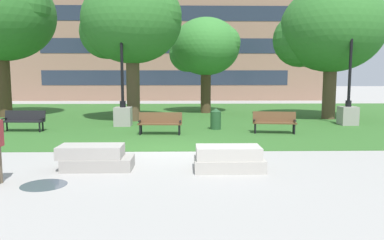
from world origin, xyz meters
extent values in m
plane|color=#A3A09B|center=(0.00, 0.00, 0.00)|extent=(140.00, 140.00, 0.00)
cube|color=#336628|center=(0.00, 10.00, 0.01)|extent=(40.00, 20.00, 0.02)
cube|color=#9E9991|center=(-1.75, -2.22, 0.16)|extent=(1.80, 0.90, 0.32)
cube|color=#A6A098|center=(-1.93, -2.22, 0.48)|extent=(1.66, 0.83, 0.32)
cube|color=#B2ADA3|center=(1.68, -2.44, 0.16)|extent=(1.80, 0.90, 0.32)
cube|color=#BBB6AB|center=(1.65, -2.44, 0.48)|extent=(1.66, 0.83, 0.32)
cylinder|color=#47515B|center=(-2.66, -3.65, 0.00)|extent=(1.02, 1.02, 0.01)
cube|color=brown|center=(4.32, 3.58, 0.46)|extent=(1.84, 0.70, 0.05)
cube|color=brown|center=(4.35, 3.83, 0.69)|extent=(1.80, 0.38, 0.46)
cube|color=black|center=(3.48, 3.70, 0.58)|extent=(0.12, 0.40, 0.04)
cube|color=black|center=(5.15, 3.46, 0.58)|extent=(0.12, 0.40, 0.04)
cylinder|color=black|center=(3.50, 3.54, 0.23)|extent=(0.07, 0.07, 0.41)
cylinder|color=black|center=(5.08, 3.30, 0.23)|extent=(0.07, 0.07, 0.41)
cylinder|color=black|center=(3.55, 3.85, 0.23)|extent=(0.07, 0.07, 0.41)
cylinder|color=black|center=(5.13, 3.62, 0.23)|extent=(0.07, 0.07, 0.41)
cube|color=black|center=(-6.49, 4.33, 0.46)|extent=(1.82, 0.54, 0.05)
cube|color=black|center=(-6.47, 4.58, 0.69)|extent=(1.80, 0.22, 0.46)
cube|color=black|center=(-7.33, 4.38, 0.58)|extent=(0.08, 0.40, 0.04)
cube|color=black|center=(-5.65, 4.28, 0.58)|extent=(0.08, 0.40, 0.04)
cylinder|color=black|center=(-7.30, 4.22, 0.23)|extent=(0.07, 0.07, 0.41)
cylinder|color=black|center=(-5.70, 4.13, 0.23)|extent=(0.07, 0.07, 0.41)
cylinder|color=black|center=(-7.28, 4.53, 0.23)|extent=(0.07, 0.07, 0.41)
cylinder|color=black|center=(-5.68, 4.45, 0.23)|extent=(0.07, 0.07, 0.41)
cube|color=brown|center=(-0.48, 3.37, 0.46)|extent=(1.82, 0.53, 0.05)
cube|color=brown|center=(-0.47, 3.62, 0.69)|extent=(1.80, 0.22, 0.46)
cube|color=black|center=(-1.32, 3.41, 0.58)|extent=(0.08, 0.40, 0.04)
cube|color=black|center=(0.36, 3.32, 0.58)|extent=(0.08, 0.40, 0.04)
cylinder|color=black|center=(-1.29, 3.25, 0.23)|extent=(0.07, 0.07, 0.41)
cylinder|color=black|center=(0.31, 3.16, 0.23)|extent=(0.07, 0.07, 0.41)
cylinder|color=black|center=(-1.27, 3.57, 0.23)|extent=(0.07, 0.07, 0.41)
cylinder|color=black|center=(0.32, 3.48, 0.23)|extent=(0.07, 0.07, 0.41)
cube|color=gray|center=(8.60, 6.25, 0.47)|extent=(0.80, 0.80, 0.90)
cylinder|color=black|center=(8.60, 6.25, 1.07)|extent=(0.28, 0.28, 0.30)
cylinder|color=black|center=(8.60, 6.25, 2.78)|extent=(0.14, 0.14, 3.72)
cube|color=black|center=(8.60, 6.25, 4.54)|extent=(1.10, 0.08, 0.08)
ellipsoid|color=white|center=(8.05, 6.25, 4.78)|extent=(0.22, 0.22, 0.36)
cone|color=black|center=(8.05, 6.25, 4.97)|extent=(0.20, 0.20, 0.13)
ellipsoid|color=white|center=(9.15, 6.25, 4.78)|extent=(0.22, 0.22, 0.36)
cone|color=black|center=(9.15, 6.25, 4.97)|extent=(0.20, 0.20, 0.13)
cube|color=gray|center=(-2.44, 6.12, 0.47)|extent=(0.80, 0.80, 0.90)
cylinder|color=black|center=(-2.44, 6.12, 1.07)|extent=(0.28, 0.28, 0.30)
cylinder|color=black|center=(-2.44, 6.12, 2.94)|extent=(0.14, 0.14, 4.04)
cube|color=black|center=(-2.44, 6.12, 4.86)|extent=(1.10, 0.08, 0.08)
ellipsoid|color=white|center=(-2.99, 6.12, 5.10)|extent=(0.22, 0.22, 0.36)
cone|color=black|center=(-2.99, 6.12, 5.29)|extent=(0.20, 0.20, 0.13)
ellipsoid|color=white|center=(-1.89, 6.12, 5.10)|extent=(0.22, 0.22, 0.36)
cone|color=black|center=(-1.89, 6.12, 5.29)|extent=(0.20, 0.20, 0.13)
cylinder|color=brown|center=(8.62, 8.81, 1.74)|extent=(0.72, 0.72, 3.44)
ellipsoid|color=#2D6B28|center=(8.62, 8.81, 5.00)|extent=(5.60, 5.60, 4.76)
sphere|color=#2D6B28|center=(7.08, 9.37, 4.44)|extent=(3.08, 3.08, 3.08)
sphere|color=#2D6B28|center=(10.02, 8.25, 5.28)|extent=(2.80, 2.80, 2.80)
cylinder|color=#4C3823|center=(-9.99, 10.21, 2.10)|extent=(0.75, 0.75, 4.17)
ellipsoid|color=#2D6B28|center=(-9.99, 10.21, 5.89)|extent=(6.18, 6.18, 5.25)
sphere|color=#2D6B28|center=(-8.44, 9.59, 6.20)|extent=(3.09, 3.09, 3.09)
cylinder|color=#4C3823|center=(1.93, 12.32, 1.56)|extent=(0.66, 0.66, 3.07)
ellipsoid|color=#387F33|center=(1.93, 12.32, 4.27)|extent=(4.30, 4.30, 3.66)
sphere|color=#387F33|center=(0.74, 12.75, 3.84)|extent=(2.37, 2.37, 2.37)
sphere|color=#387F33|center=(3.00, 11.89, 4.49)|extent=(2.15, 2.15, 2.15)
cylinder|color=brown|center=(-2.20, 8.15, 1.93)|extent=(0.70, 0.70, 3.82)
ellipsoid|color=#2D6B28|center=(-2.20, 8.15, 5.28)|extent=(5.22, 5.22, 4.44)
sphere|color=#2D6B28|center=(-3.64, 8.68, 4.75)|extent=(2.87, 2.87, 2.87)
sphere|color=#2D6B28|center=(-0.90, 7.63, 5.54)|extent=(2.61, 2.61, 2.61)
cylinder|color=#234C28|center=(1.95, 4.86, 0.42)|extent=(0.48, 0.48, 0.80)
cone|color=#234C28|center=(1.95, 4.86, 0.90)|extent=(0.49, 0.49, 0.16)
cube|color=#8E6B56|center=(-1.25, 24.50, 6.36)|extent=(31.27, 1.00, 12.72)
cube|color=#232D3D|center=(-1.25, 23.98, 2.20)|extent=(23.45, 0.03, 1.40)
cube|color=#232D3D|center=(-1.25, 23.98, 5.20)|extent=(23.45, 0.03, 1.40)
cube|color=#232D3D|center=(-1.25, 23.98, 8.20)|extent=(23.45, 0.03, 1.40)
camera|label=1|loc=(0.51, -11.91, 2.47)|focal=35.00mm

